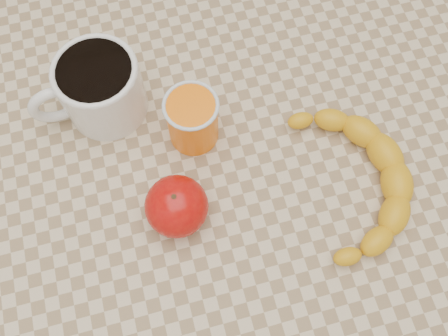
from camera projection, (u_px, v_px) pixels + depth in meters
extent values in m
plane|color=tan|center=(224.00, 275.00, 1.34)|extent=(3.00, 3.00, 0.00)
cube|color=#C9B28E|center=(224.00, 179.00, 0.66)|extent=(0.80, 0.80, 0.04)
cube|color=olive|center=(224.00, 192.00, 0.71)|extent=(0.74, 0.74, 0.06)
cylinder|color=olive|center=(31.00, 135.00, 1.10)|extent=(0.05, 0.05, 0.71)
cylinder|color=olive|center=(329.00, 65.00, 1.17)|extent=(0.05, 0.05, 0.71)
cylinder|color=white|center=(102.00, 89.00, 0.64)|extent=(0.12, 0.12, 0.09)
cylinder|color=black|center=(94.00, 72.00, 0.60)|extent=(0.09, 0.09, 0.01)
torus|color=white|center=(94.00, 70.00, 0.60)|extent=(0.11, 0.11, 0.01)
torus|color=white|center=(55.00, 105.00, 0.63)|extent=(0.07, 0.02, 0.07)
cylinder|color=orange|center=(193.00, 120.00, 0.63)|extent=(0.06, 0.06, 0.08)
torus|color=silver|center=(191.00, 105.00, 0.59)|extent=(0.07, 0.07, 0.00)
ellipsoid|color=#A40507|center=(177.00, 206.00, 0.59)|extent=(0.10, 0.10, 0.07)
cylinder|color=#382311|center=(174.00, 198.00, 0.56)|extent=(0.01, 0.01, 0.01)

